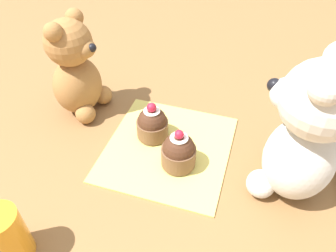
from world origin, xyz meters
name	(u,v)px	position (x,y,z in m)	size (l,w,h in m)	color
ground_plane	(168,149)	(0.00, 0.00, 0.00)	(4.00, 4.00, 0.00)	olive
knitted_placemat	(168,148)	(0.00, 0.00, 0.00)	(0.23, 0.22, 0.01)	#E0D166
teddy_bear_cream	(306,133)	(0.02, 0.21, 0.12)	(0.14, 0.13, 0.24)	silver
teddy_bear_tan	(76,70)	(-0.06, -0.20, 0.09)	(0.11, 0.11, 0.20)	#A3703D
cupcake_near_cream_bear	(179,152)	(0.03, 0.03, 0.03)	(0.06, 0.06, 0.08)	brown
cupcake_near_tan_bear	(152,124)	(-0.02, -0.04, 0.03)	(0.06, 0.06, 0.07)	brown
juice_glass	(7,236)	(0.25, -0.14, 0.04)	(0.05, 0.05, 0.09)	orange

